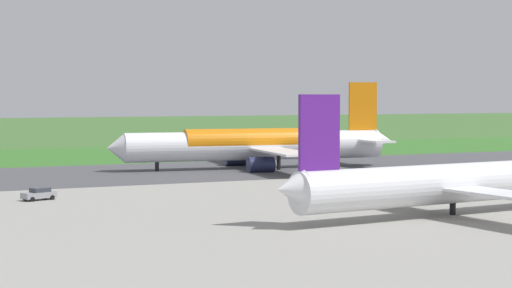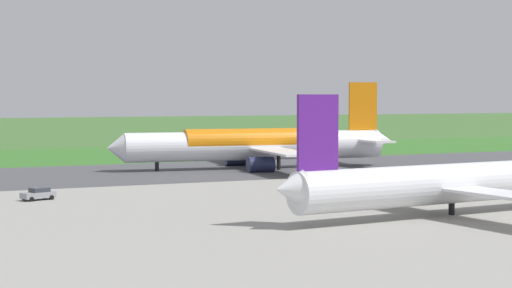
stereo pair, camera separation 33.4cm
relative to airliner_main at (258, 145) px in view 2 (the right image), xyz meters
The scene contains 8 objects.
ground_plane 10.39m from the airliner_main, behind, with size 800.00×800.00×0.00m, color #3D662D.
runway_asphalt 10.38m from the airliner_main, behind, with size 600.00×40.10×0.06m, color #47474C.
grass_verge_foreground 39.15m from the airliner_main, 104.04° to the right, with size 600.00×80.00×0.04m, color #346B27.
airliner_main is the anchor object (origin of this frame).
airliner_parked_mid 65.71m from the airliner_main, 84.05° to the left, with size 45.71×37.45×13.34m.
service_car_followme 55.95m from the airliner_main, 35.44° to the left, with size 4.56×3.08×1.62m.
no_stopping_sign 39.37m from the airliner_main, 107.32° to the right, with size 0.60×0.10×2.90m.
traffic_cone_orange 37.70m from the airliner_main, 100.65° to the right, with size 0.40×0.40×0.55m, color orange.
Camera 2 is at (75.44, 143.13, 13.12)m, focal length 61.01 mm.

